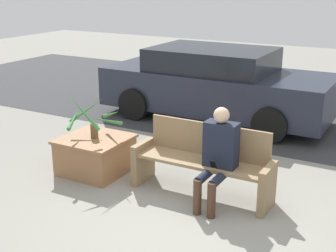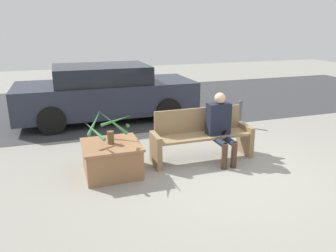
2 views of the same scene
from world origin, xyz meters
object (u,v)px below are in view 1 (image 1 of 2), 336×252
bench (203,161)px  person_seated (218,153)px  planter_box (95,154)px  parked_car (216,84)px  potted_plant (93,119)px

bench → person_seated: bearing=-33.7°
planter_box → person_seated: bearing=-1.8°
parked_car → potted_plant: bearing=-97.2°
bench → person_seated: 0.42m
bench → planter_box: (-1.67, -0.13, -0.16)m
bench → planter_box: bench is taller
potted_plant → bench: bearing=4.4°
person_seated → planter_box: (-1.96, 0.06, -0.41)m
planter_box → bench: bearing=4.3°
bench → potted_plant: potted_plant is taller
potted_plant → parked_car: size_ratio=0.18×
person_seated → parked_car: bearing=114.0°
person_seated → bench: bearing=146.3°
person_seated → potted_plant: size_ratio=1.54×
person_seated → planter_box: bearing=178.2°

